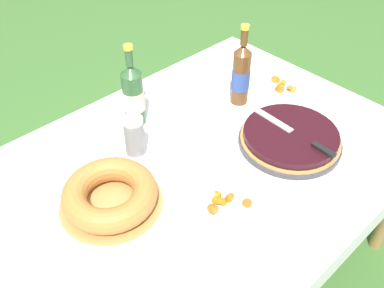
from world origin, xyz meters
TOP-DOWN VIEW (x-y plane):
  - ground_plane at (0.00, 0.00)m, footprint 16.00×16.00m
  - garden_table at (0.00, 0.00)m, footprint 1.70×1.11m
  - tablecloth at (0.00, 0.00)m, footprint 1.71×1.12m
  - berry_tart at (0.38, -0.16)m, footprint 0.38×0.38m
  - serving_knife at (0.38, -0.19)m, footprint 0.04×0.38m
  - bundt_cake at (-0.27, 0.05)m, footprint 0.33×0.33m
  - cup_stack at (-0.07, 0.18)m, footprint 0.07×0.07m
  - cider_bottle_green at (0.05, 0.34)m, footprint 0.08×0.08m
  - cider_bottle_amber at (0.45, 0.15)m, footprint 0.07×0.07m
  - snack_plate_near at (0.66, 0.08)m, footprint 0.21×0.21m
  - snack_plate_right at (-0.01, -0.21)m, footprint 0.22×0.22m

SIDE VIEW (x-z plane):
  - ground_plane at x=0.00m, z-range 0.00..0.00m
  - garden_table at x=0.00m, z-range 0.29..0.97m
  - tablecloth at x=0.00m, z-range 0.62..0.73m
  - snack_plate_near at x=0.66m, z-range 0.67..0.73m
  - snack_plate_right at x=-0.01m, z-range 0.67..0.73m
  - berry_tart at x=0.38m, z-range 0.69..0.75m
  - bundt_cake at x=-0.27m, z-range 0.69..0.77m
  - serving_knife at x=0.38m, z-range 0.74..0.76m
  - cup_stack at x=-0.07m, z-range 0.69..0.85m
  - cider_bottle_green at x=0.05m, z-range 0.65..0.98m
  - cider_bottle_amber at x=0.45m, z-range 0.65..0.99m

